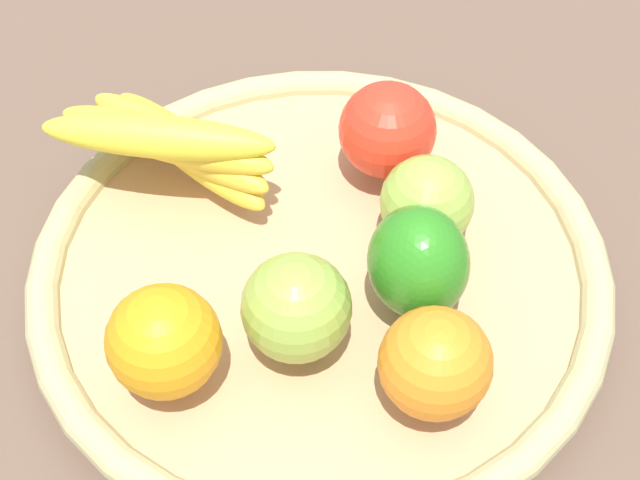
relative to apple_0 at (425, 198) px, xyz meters
The scene contains 9 objects.
ground_plane 0.11m from the apple_0, behind, with size 2.40×2.40×0.00m, color brown.
basket 0.10m from the apple_0, behind, with size 0.43×0.43×0.04m.
apple_0 is the anchor object (origin of this frame).
orange_0 0.14m from the apple_0, 108.41° to the right, with size 0.07×0.07×0.07m, color orange.
banana_bunch 0.19m from the apple_0, 146.98° to the left, with size 0.17×0.17×0.08m.
orange_1 0.22m from the apple_0, 161.27° to the right, with size 0.08×0.08×0.08m, color orange.
apple_1 0.07m from the apple_0, 92.87° to the left, with size 0.08×0.08×0.08m, color red.
apple_2 0.14m from the apple_0, 149.56° to the right, with size 0.07×0.07×0.07m, color #89AA40.
bell_pepper 0.07m from the apple_0, 115.26° to the right, with size 0.07×0.07×0.08m, color #2A7D1C.
Camera 1 is at (-0.13, -0.43, 0.60)m, focal length 54.89 mm.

